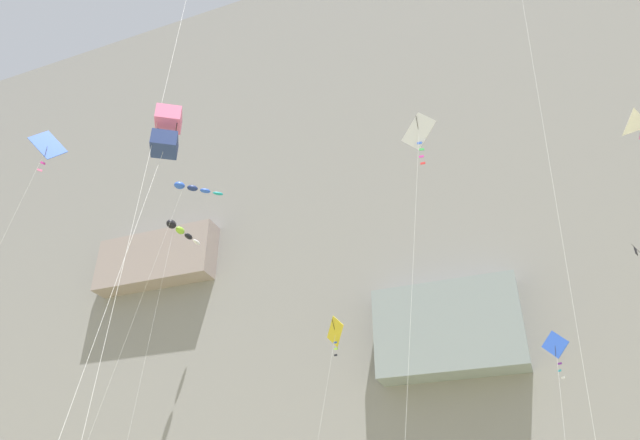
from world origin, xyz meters
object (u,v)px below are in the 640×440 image
Objects in this scene: kite_box_mid_center at (166,132)px; kite_windsock_upper_mid at (179,230)px; kite_windsock_front_field at (191,189)px; kite_delta_upper_left at (517,1)px; kite_diamond_mid_right at (418,138)px; kite_diamond_mid_left at (335,336)px; kite_diamond_low_right at (556,349)px; kite_diamond_upper_right at (45,150)px.

kite_box_mid_center is 0.55× the size of kite_windsock_upper_mid.
kite_delta_upper_left reaches higher than kite_windsock_front_field.
kite_diamond_mid_right is 10.16m from kite_delta_upper_left.
kite_diamond_low_right is at bearing 4.67° from kite_diamond_mid_left.
kite_diamond_mid_right is 16.26m from kite_diamond_low_right.
kite_diamond_mid_left is 19.72m from kite_windsock_front_field.
kite_windsock_front_field reaches higher than kite_diamond_low_right.
kite_diamond_upper_right is at bearing -150.92° from kite_diamond_low_right.
kite_diamond_low_right is at bearing 96.90° from kite_delta_upper_left.
kite_diamond_upper_right is (-24.26, -5.28, 1.92)m from kite_diamond_mid_right.
kite_diamond_mid_left is 1.14× the size of kite_diamond_low_right.
kite_diamond_upper_right is (-15.14, -15.35, 9.99)m from kite_diamond_mid_left.
kite_box_mid_center is at bearing -113.40° from kite_diamond_mid_right.
kite_diamond_mid_right reaches higher than kite_diamond_low_right.
kite_delta_upper_left is (29.09, -10.24, 0.34)m from kite_windsock_front_field.
kite_windsock_front_field is at bearing 158.91° from kite_diamond_mid_right.
kite_diamond_low_right is (5.48, 11.26, -10.37)m from kite_diamond_mid_right.
kite_box_mid_center is 24.79m from kite_delta_upper_left.
kite_diamond_mid_left is 0.57× the size of kite_windsock_front_field.
kite_diamond_mid_right is 0.87× the size of kite_windsock_upper_mid.
kite_windsock_upper_mid is at bearing 94.43° from kite_diamond_upper_right.
kite_windsock_upper_mid reaches higher than kite_diamond_upper_right.
kite_windsock_upper_mid is (-25.63, 12.51, 5.32)m from kite_diamond_mid_right.
kite_windsock_upper_mid is (-31.11, 1.25, 15.68)m from kite_diamond_low_right.
kite_windsock_front_field is (-15.56, 23.44, 15.71)m from kite_box_mid_center.
kite_windsock_front_field is 2.00× the size of kite_diamond_low_right.
kite_diamond_mid_left is 1.08× the size of kite_box_mid_center.
kite_windsock_front_field reaches higher than kite_diamond_upper_right.
kite_diamond_mid_left reaches higher than kite_diamond_low_right.
kite_diamond_upper_right reaches higher than kite_box_mid_center.
kite_delta_upper_left is 2.09× the size of kite_diamond_low_right.
kite_diamond_mid_right is 24.90m from kite_diamond_upper_right.
kite_diamond_mid_left is 25.12m from kite_delta_upper_left.
kite_diamond_low_right is at bearing 5.74° from kite_windsock_front_field.
kite_diamond_upper_right is 0.85× the size of kite_delta_upper_left.
kite_box_mid_center is (2.65, -25.01, -0.89)m from kite_diamond_mid_left.
kite_diamond_low_right is at bearing 65.49° from kite_box_mid_center.
kite_box_mid_center is 32.23m from kite_windsock_front_field.
kite_diamond_low_right is at bearing 29.08° from kite_diamond_upper_right.
kite_windsock_upper_mid is (-3.60, 4.01, -1.44)m from kite_windsock_front_field.
kite_windsock_front_field reaches higher than kite_windsock_upper_mid.
kite_windsock_upper_mid reaches higher than kite_box_mid_center.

